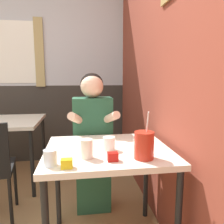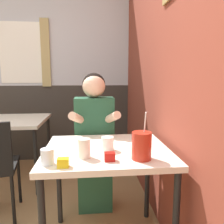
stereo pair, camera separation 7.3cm
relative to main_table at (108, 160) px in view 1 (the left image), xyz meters
The scene contains 11 objects.
brick_wall_right 1.10m from the main_table, 55.24° to the left, with size 0.08×4.21×2.70m.
back_wall 2.09m from the main_table, 111.58° to the left, with size 5.34×0.09×2.70m.
main_table is the anchor object (origin of this frame).
background_table 1.52m from the main_table, 131.77° to the left, with size 0.78×0.79×0.74m.
person_seated 0.50m from the main_table, 98.30° to the left, with size 0.42×0.40×1.25m.
cocktail_pitcher 0.33m from the main_table, 49.08° to the right, with size 0.12×0.12×0.28m.
glass_near_pitcher 0.44m from the main_table, 144.56° to the right, with size 0.07×0.07×0.09m.
glass_center 0.13m from the main_table, 85.88° to the right, with size 0.08×0.08×0.09m.
glass_far_side 0.26m from the main_table, 132.30° to the right, with size 0.07×0.07×0.11m.
condiment_ketchup 0.25m from the main_table, 90.13° to the right, with size 0.06×0.04×0.05m.
condiment_mustard 0.40m from the main_table, 131.17° to the right, with size 0.06×0.04×0.05m.
Camera 1 is at (0.53, -1.00, 1.21)m, focal length 35.00 mm.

